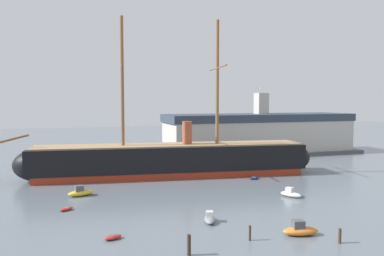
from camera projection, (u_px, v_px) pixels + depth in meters
tall_ship at (171, 160)px, 76.98m from camera, size 65.02×15.43×31.34m
dinghy_foreground_left at (113, 237)px, 41.97m from camera, size 2.24×1.49×0.49m
motorboat_foreground_right at (300, 230)px, 43.28m from camera, size 4.38×2.51×1.73m
motorboat_near_centre at (210, 219)px, 47.90m from camera, size 2.29×3.46×1.35m
dinghy_mid_left at (66, 209)px, 53.02m from camera, size 2.14×1.83×0.47m
motorboat_mid_right at (291, 194)px, 60.57m from camera, size 2.99×3.81×1.48m
motorboat_alongside_bow at (80, 192)px, 61.18m from camera, size 4.35×2.62×1.70m
dinghy_alongside_stern at (254, 178)px, 74.11m from camera, size 2.28×1.25×0.51m
sailboat_far_right at (264, 164)px, 88.86m from camera, size 4.52×3.53×5.85m
motorboat_distant_centre at (145, 159)px, 95.72m from camera, size 4.82×4.58×1.97m
mooring_piling_left_pair at (189, 245)px, 37.62m from camera, size 0.38×0.38×2.09m
mooring_piling_right_pair at (250, 233)px, 41.64m from camera, size 0.26×0.26×1.66m
mooring_piling_midwater at (340, 236)px, 40.84m from camera, size 0.33×0.33×1.59m
dockside_warehouse_right at (259, 134)px, 109.98m from camera, size 59.09×17.17×17.34m
seagull_in_flight at (260, 88)px, 52.88m from camera, size 1.29×0.41×0.14m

